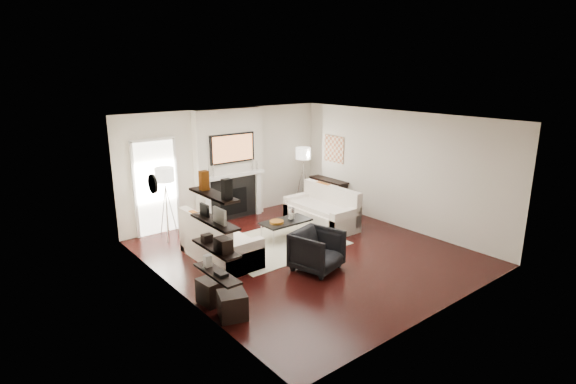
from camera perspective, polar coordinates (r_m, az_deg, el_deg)
room_envelope at (r=8.74m, az=2.46°, el=0.45°), size 6.00×6.00×6.00m
chimney_breast at (r=11.01m, az=-7.44°, el=3.44°), size 1.80×0.25×2.70m
fireplace_surround at (r=11.10m, az=-6.93°, el=-0.86°), size 1.30×0.02×1.04m
firebox at (r=11.11m, az=-6.91°, el=-1.22°), size 0.75×0.02×0.65m
mantel_pilaster_l at (r=10.72m, az=-10.12°, el=-1.41°), size 0.12×0.08×1.10m
mantel_pilaster_r at (r=11.44m, az=-3.80°, el=-0.13°), size 0.12×0.08×1.10m
mantel_shelf at (r=10.90m, az=-6.89°, el=2.11°), size 1.70×0.18×0.07m
tv_body at (r=10.80m, az=-7.08°, el=5.54°), size 1.20×0.06×0.70m
tv_screen at (r=10.77m, az=-6.99°, el=5.52°), size 1.10×0.00×0.62m
candlestick_l_tall at (r=10.60m, az=-9.47°, el=2.65°), size 0.04×0.04×0.30m
candlestick_l_short at (r=10.55m, az=-10.08°, el=2.39°), size 0.04×0.04×0.24m
candlestick_r_tall at (r=11.16m, az=-4.56°, el=3.45°), size 0.04×0.04×0.30m
candlestick_r_short at (r=11.24m, az=-4.01°, el=3.39°), size 0.04×0.04×0.24m
hallway_panel at (r=10.36m, az=-16.44°, el=0.49°), size 0.90×0.02×2.10m
door_trim_l at (r=10.18m, az=-18.88°, el=0.03°), size 0.06×0.06×2.16m
door_trim_r at (r=10.53m, az=-14.00°, el=0.89°), size 0.06×0.06×2.16m
door_trim_top at (r=10.13m, az=-16.85°, el=6.38°), size 1.02×0.06×0.06m
rug at (r=9.61m, az=-1.43°, el=-6.60°), size 2.60×2.00×0.01m
loveseat_left_base at (r=8.91m, az=-8.56°, el=-7.16°), size 0.85×1.80×0.42m
loveseat_left_back at (r=8.64m, az=-10.56°, el=-5.72°), size 0.18×1.80×0.80m
loveseat_left_arm_n at (r=8.23m, az=-5.70°, el=-8.32°), size 0.85×0.18×0.60m
loveseat_left_arm_s at (r=9.54m, az=-11.06°, el=-5.16°), size 0.85×0.18×0.60m
loveseat_left_cushion at (r=8.84m, az=-8.35°, el=-5.53°), size 0.63×1.44×0.10m
pillow_left_orange at (r=8.83m, az=-11.56°, el=-3.92°), size 0.10×0.42×0.42m
pillow_left_charcoal at (r=8.33m, az=-9.64°, el=-5.07°), size 0.10×0.40×0.40m
loveseat_right_base at (r=10.64m, az=4.18°, el=-3.25°), size 0.85×1.80×0.42m
loveseat_right_back at (r=10.77m, az=5.52°, el=-1.29°), size 0.18×1.80×0.80m
loveseat_right_arm_n at (r=10.07m, az=7.33°, el=-3.89°), size 0.85×0.18×0.60m
loveseat_right_arm_s at (r=11.19m, az=1.37°, el=-1.79°), size 0.85×0.18×0.60m
loveseat_right_cushion at (r=10.53m, az=4.01°, el=-1.96°), size 0.63×1.44×0.10m
pillow_right_orange at (r=10.92m, az=4.46°, el=0.08°), size 0.10×0.42×0.42m
pillow_right_charcoal at (r=10.51m, az=6.69°, el=-0.64°), size 0.10×0.40×0.40m
coffee_table at (r=9.76m, az=-0.27°, el=-3.77°), size 1.10×0.55×0.04m
coffee_leg_nw at (r=9.38m, az=-1.83°, el=-5.95°), size 0.02×0.02×0.38m
coffee_leg_ne at (r=9.97m, az=2.78°, el=-4.64°), size 0.02×0.02×0.38m
coffee_leg_sw at (r=9.71m, az=-3.40°, el=-5.21°), size 0.02×0.02×0.38m
coffee_leg_se at (r=10.29m, az=1.15°, el=-3.99°), size 0.02×0.02×0.38m
hurricane_glass at (r=9.79m, az=0.41°, el=-2.71°), size 0.14×0.14×0.24m
hurricane_candle at (r=9.82m, az=0.41°, el=-3.07°), size 0.09×0.09×0.14m
copper_bowl at (r=9.60m, az=-1.44°, el=-3.82°), size 0.31×0.31×0.05m
armchair at (r=8.32m, az=3.71°, el=-7.19°), size 0.97×0.93×0.82m
lamp_left_post at (r=10.02m, az=-15.09°, el=-2.60°), size 0.02×0.02×1.20m
lamp_left_shade at (r=9.80m, az=-15.43°, el=2.14°), size 0.40×0.40×0.30m
lamp_left_leg_a at (r=10.06m, az=-14.51°, el=-2.48°), size 0.25×0.02×1.23m
lamp_left_leg_b at (r=10.08m, az=-15.59°, el=-2.52°), size 0.14×0.22×1.23m
lamp_left_leg_c at (r=9.91m, az=-15.15°, el=-2.79°), size 0.14×0.22×1.23m
lamp_right_post at (r=12.07m, az=1.92°, el=0.96°), size 0.02×0.02×1.20m
lamp_right_shade at (r=11.88m, az=1.95°, el=4.93°), size 0.40×0.40×0.30m
lamp_right_leg_a at (r=12.14m, az=2.31°, el=1.04°), size 0.25×0.02×1.23m
lamp_right_leg_b at (r=12.10m, az=1.43°, el=1.00°), size 0.14×0.22×1.23m
lamp_right_leg_c at (r=11.96m, az=2.01°, el=0.83°), size 0.14×0.22×1.23m
console_top at (r=12.05m, az=5.18°, el=1.52°), size 0.35×1.20×0.04m
console_leg_n at (r=11.77m, az=6.99°, el=-0.75°), size 0.30×0.04×0.71m
console_leg_s at (r=12.54m, az=3.41°, el=0.33°), size 0.30×0.04×0.71m
wall_art at (r=11.99m, az=5.88°, el=5.43°), size 0.03×0.70×0.70m
shelf_bottom at (r=6.76m, az=-9.01°, el=-10.19°), size 0.25×1.00×0.03m
shelf_lower at (r=6.60m, az=-9.16°, el=-7.05°), size 0.25×1.00×0.04m
shelf_upper at (r=6.46m, az=-9.31°, el=-3.77°), size 0.25×1.00×0.04m
shelf_top at (r=6.34m, az=-9.46°, el=-0.35°), size 0.25×1.00×0.04m
decor_magfile_a at (r=5.99m, az=-7.78°, el=0.35°), size 0.12×0.10×0.28m
decor_magfile_b at (r=6.52m, az=-10.61°, el=1.45°), size 0.12×0.10×0.28m
decor_frame_a at (r=6.29m, az=-8.67°, el=-3.03°), size 0.04×0.30×0.22m
decor_frame_b at (r=6.66m, az=-10.56°, el=-2.26°), size 0.04×0.22×0.18m
decor_wine_rack at (r=6.38m, az=-8.22°, el=-6.68°), size 0.18×0.25×0.20m
decor_box_small at (r=6.78m, az=-10.25°, el=-5.79°), size 0.15×0.12×0.12m
decor_books at (r=6.64m, az=-8.48°, el=-10.24°), size 0.14×0.20×0.05m
decor_box_tall at (r=6.93m, az=-10.18°, el=-8.60°), size 0.10×0.10×0.18m
clock_rim at (r=8.01m, az=-16.81°, el=1.01°), size 0.04×0.34×0.34m
clock_face at (r=8.02m, az=-16.64°, el=1.04°), size 0.01×0.29×0.29m
ottoman_near at (r=7.39m, az=-9.53°, el=-12.23°), size 0.44×0.44×0.40m
ottoman_far at (r=6.94m, az=-7.06°, el=-14.07°), size 0.51×0.51×0.40m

